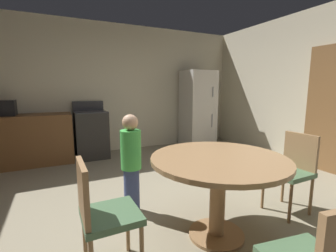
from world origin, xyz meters
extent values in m
plane|color=gray|center=(0.00, 0.00, 0.00)|extent=(14.00, 14.00, 0.00)
cube|color=beige|center=(0.00, 3.14, 1.35)|extent=(6.17, 0.12, 2.70)
cube|color=beige|center=(2.98, 0.32, 1.35)|extent=(0.12, 5.64, 2.70)
cube|color=brown|center=(-1.81, 2.74, 0.45)|extent=(1.95, 0.60, 0.90)
cube|color=#2D2B28|center=(-0.49, 2.74, 0.45)|extent=(0.60, 0.60, 0.90)
cube|color=#38383D|center=(-0.49, 2.74, 0.91)|extent=(0.60, 0.60, 0.02)
cube|color=#38383D|center=(-0.49, 3.02, 1.01)|extent=(0.60, 0.04, 0.18)
cube|color=silver|center=(1.95, 2.69, 0.88)|extent=(0.68, 0.66, 1.76)
cylinder|color=#B2B2B7|center=(2.13, 2.35, 1.28)|extent=(0.02, 0.02, 0.22)
cylinder|color=#B2B2B7|center=(2.13, 2.35, 0.63)|extent=(0.02, 0.02, 0.30)
cube|color=black|center=(-1.92, 2.74, 1.03)|extent=(0.44, 0.32, 0.26)
cube|color=olive|center=(2.88, 0.22, 1.02)|extent=(0.05, 0.84, 2.04)
cylinder|color=#9E754C|center=(0.19, -0.40, 0.01)|extent=(0.51, 0.51, 0.03)
cylinder|color=#9E754C|center=(0.19, -0.40, 0.36)|extent=(0.14, 0.14, 0.72)
cylinder|color=#9E754C|center=(0.19, -0.40, 0.74)|extent=(1.21, 1.21, 0.04)
cylinder|color=#9E754C|center=(-0.61, -0.24, 0.21)|extent=(0.03, 0.03, 0.43)
cylinder|color=#9E754C|center=(-0.60, -0.58, 0.21)|extent=(0.03, 0.03, 0.43)
cylinder|color=#9E754C|center=(-0.95, -0.24, 0.21)|extent=(0.03, 0.03, 0.43)
cube|color=#4C704C|center=(-0.77, -0.41, 0.45)|extent=(0.41, 0.41, 0.05)
cube|color=#9E754C|center=(-0.95, -0.41, 0.66)|extent=(0.04, 0.38, 0.42)
cylinder|color=#9E754C|center=(0.99, -0.55, 0.21)|extent=(0.03, 0.03, 0.43)
cylinder|color=#9E754C|center=(0.98, -0.21, 0.21)|extent=(0.03, 0.03, 0.43)
cylinder|color=#9E754C|center=(1.33, -0.54, 0.21)|extent=(0.03, 0.03, 0.43)
cylinder|color=#9E754C|center=(1.32, -0.20, 0.21)|extent=(0.03, 0.03, 0.43)
cube|color=#4C704C|center=(1.15, -0.37, 0.45)|extent=(0.41, 0.41, 0.05)
cube|color=#9E754C|center=(1.33, -0.37, 0.66)|extent=(0.05, 0.38, 0.42)
cylinder|color=#3D4C84|center=(-0.39, 0.36, 0.25)|extent=(0.17, 0.17, 0.50)
cylinder|color=#4CC656|center=(-0.39, 0.36, 0.71)|extent=(0.31, 0.31, 0.42)
sphere|color=#D6A884|center=(-0.39, 0.36, 1.00)|extent=(0.17, 0.17, 0.17)
camera|label=1|loc=(-1.08, -2.01, 1.36)|focal=25.11mm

